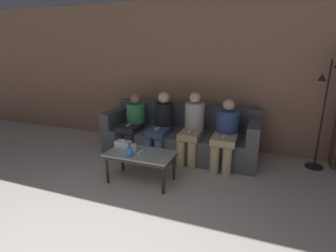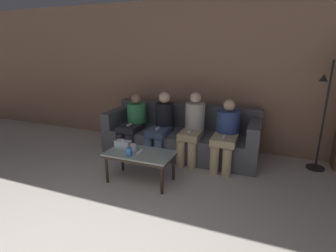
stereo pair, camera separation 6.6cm
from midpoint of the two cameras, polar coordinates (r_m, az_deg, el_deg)
The scene contains 12 objects.
wall_back at distance 4.87m, azimuth 5.49°, elevation 10.85°, with size 12.00×0.06×2.60m.
couch at distance 4.59m, azimuth 3.31°, elevation -2.25°, with size 2.61×0.90×0.83m.
coffee_table at distance 3.59m, azimuth -5.58°, elevation -6.46°, with size 0.92×0.51×0.42m.
cup_near_left at distance 3.62m, azimuth -7.06°, elevation -4.68°, with size 0.08×0.08×0.10m.
cup_near_right at distance 3.47m, azimuth -7.92°, elevation -5.61°, with size 0.08×0.08×0.11m.
tissue_box at distance 3.76m, azimuth -9.27°, elevation -3.91°, with size 0.22×0.12×0.13m.
game_remote at distance 3.57m, azimuth -5.61°, elevation -5.63°, with size 0.04×0.15×0.02m.
standing_lamp at distance 4.42m, azimuth 31.76°, elevation 4.01°, with size 0.31×0.26×1.64m.
seated_person_left_end at distance 4.62m, azimuth -7.07°, elevation 0.99°, with size 0.33×0.69×1.02m.
seated_person_mid_left at distance 4.38m, azimuth -0.95°, elevation 0.56°, with size 0.31×0.70×1.08m.
seated_person_mid_right at distance 4.23m, azimuth 5.89°, elevation 0.06°, with size 0.32×0.67×1.11m.
seated_person_right_end at distance 4.12m, azimuth 13.04°, elevation -1.13°, with size 0.36×0.74×1.03m.
Camera 2 is at (1.38, -0.74, 1.77)m, focal length 28.00 mm.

